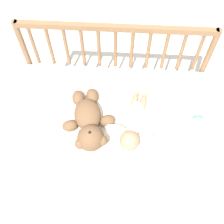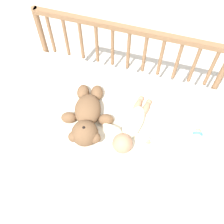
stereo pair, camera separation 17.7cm
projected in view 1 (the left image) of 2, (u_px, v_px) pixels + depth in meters
name	position (u px, v px, depth m)	size (l,w,h in m)	color
ground_plane	(112.00, 150.00, 2.32)	(12.00, 12.00, 0.00)	silver
crib_mattress	(112.00, 135.00, 2.07)	(1.15, 0.68, 0.56)	white
crib_rail	(115.00, 57.00, 1.92)	(1.15, 0.04, 0.91)	brown
blanket	(111.00, 120.00, 1.81)	(0.78, 0.52, 0.01)	silver
teddy_bear	(89.00, 123.00, 1.74)	(0.31, 0.42, 0.15)	brown
baby	(133.00, 125.00, 1.75)	(0.29, 0.40, 0.11)	#EAEACC
baby_bottle	(198.00, 124.00, 1.77)	(0.06, 0.15, 0.06)	#F4E5CC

